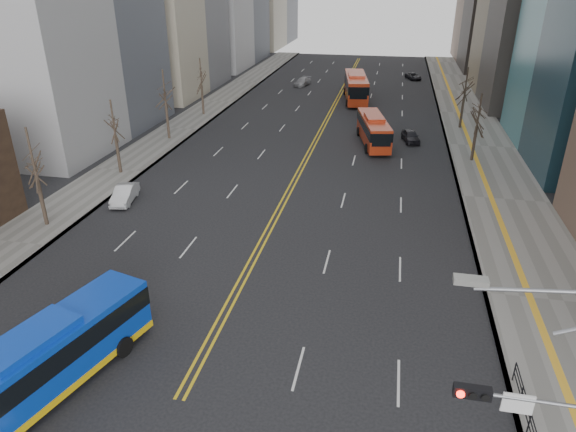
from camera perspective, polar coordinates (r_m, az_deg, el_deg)
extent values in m
cube|color=slate|center=(58.55, 20.61, 7.26)|extent=(7.00, 130.00, 0.15)
cube|color=slate|center=(62.72, -12.00, 9.47)|extent=(5.00, 130.00, 0.15)
cube|color=gold|center=(67.91, 4.40, 11.09)|extent=(0.15, 100.00, 0.01)
cube|color=gold|center=(67.86, 4.74, 11.06)|extent=(0.15, 100.00, 0.01)
cylinder|color=gray|center=(17.38, 26.46, -18.01)|extent=(4.50, 0.12, 0.12)
cube|color=black|center=(16.92, 19.80, -17.91)|extent=(1.10, 0.28, 0.38)
cylinder|color=#FF190C|center=(16.75, 18.62, -18.24)|extent=(0.24, 0.08, 0.24)
cylinder|color=black|center=(16.81, 19.86, -18.28)|extent=(0.24, 0.08, 0.24)
cylinder|color=black|center=(16.88, 21.09, -18.31)|extent=(0.24, 0.08, 0.24)
cube|color=silver|center=(17.34, 24.16, -18.49)|extent=(0.90, 0.06, 0.70)
cube|color=#999993|center=(14.58, 19.65, -6.78)|extent=(0.90, 0.35, 0.18)
cube|color=black|center=(23.42, 25.43, -19.30)|extent=(0.04, 6.00, 0.04)
cylinder|color=black|center=(23.75, 25.19, -20.17)|extent=(0.06, 0.06, 1.00)
cylinder|color=black|center=(24.81, 24.48, -17.74)|extent=(0.06, 0.06, 1.00)
cylinder|color=black|center=(25.90, 23.85, -15.52)|extent=(0.06, 0.06, 1.00)
cylinder|color=#31261E|center=(40.63, -25.66, 1.48)|extent=(0.28, 0.28, 3.90)
cylinder|color=#31261E|center=(49.21, -18.34, 6.46)|extent=(0.28, 0.28, 3.60)
cylinder|color=#31261E|center=(58.51, -13.23, 10.17)|extent=(0.28, 0.28, 4.00)
cylinder|color=#31261E|center=(68.38, -9.46, 12.56)|extent=(0.28, 0.28, 3.80)
cylinder|color=#31261E|center=(53.10, 19.96, 7.51)|extent=(0.28, 0.28, 3.50)
cylinder|color=#31261E|center=(64.56, 18.74, 10.80)|extent=(0.28, 0.28, 3.75)
cube|color=#0B37B3|center=(24.89, -26.16, -14.80)|extent=(5.36, 11.65, 2.70)
cube|color=black|center=(24.56, -26.40, -13.82)|extent=(5.42, 11.68, 0.98)
cube|color=#0B37B3|center=(24.04, -26.83, -12.12)|extent=(2.91, 4.36, 0.40)
cube|color=#EAB50C|center=(25.59, -25.65, -16.79)|extent=(5.42, 11.68, 0.35)
cylinder|color=black|center=(28.04, -21.38, -11.96)|extent=(0.56, 1.04, 1.00)
cylinder|color=black|center=(26.55, -17.79, -13.67)|extent=(0.56, 1.04, 1.00)
cube|color=#A82C11|center=(56.15, 9.47, 9.43)|extent=(4.19, 9.96, 2.48)
cube|color=black|center=(56.01, 9.51, 9.94)|extent=(4.25, 9.99, 0.90)
cube|color=#A82C11|center=(55.80, 9.57, 10.75)|extent=(2.44, 3.69, 0.40)
cylinder|color=black|center=(53.34, 8.74, 7.41)|extent=(0.50, 1.04, 1.00)
cylinder|color=black|center=(53.74, 11.08, 7.37)|extent=(0.50, 1.04, 1.00)
cylinder|color=black|center=(59.22, 7.85, 9.28)|extent=(0.50, 1.04, 1.00)
cylinder|color=black|center=(59.58, 9.98, 9.23)|extent=(0.50, 1.04, 1.00)
cube|color=#A82C11|center=(76.44, 7.54, 14.04)|extent=(4.41, 12.32, 3.16)
cube|color=black|center=(76.33, 7.57, 14.48)|extent=(4.47, 12.35, 1.12)
cube|color=#A82C11|center=(76.14, 7.62, 15.27)|extent=(2.76, 4.48, 0.40)
cylinder|color=black|center=(72.89, 6.56, 12.39)|extent=(0.44, 1.03, 1.00)
cylinder|color=black|center=(73.09, 8.75, 12.30)|extent=(0.44, 1.03, 1.00)
cylinder|color=black|center=(80.42, 6.32, 13.62)|extent=(0.44, 1.03, 1.00)
cylinder|color=black|center=(80.60, 8.32, 13.54)|extent=(0.44, 1.03, 1.00)
imported|color=silver|center=(43.19, -17.70, 2.33)|extent=(2.13, 4.17, 1.31)
imported|color=black|center=(58.05, 13.46, 8.63)|extent=(2.27, 3.97, 1.27)
imported|color=gray|center=(86.61, 1.61, 14.69)|extent=(2.60, 4.59, 1.25)
imported|color=black|center=(94.43, 13.75, 14.85)|extent=(3.09, 4.31, 1.09)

